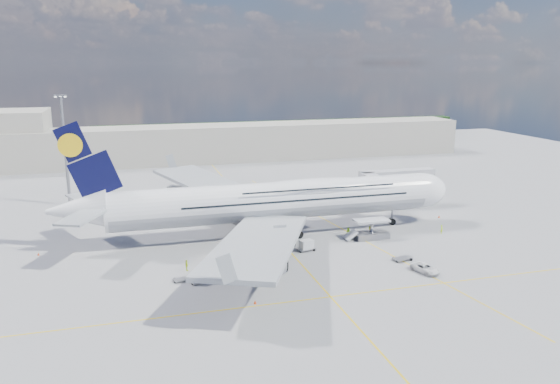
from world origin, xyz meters
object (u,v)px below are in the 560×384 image
object	(u,v)px
cone_nose	(439,216)
cone_wing_right_inner	(261,253)
airliner	(276,200)
dolly_back	(199,277)
cone_wing_left_outer	(200,199)
cone_tail	(38,254)
cone_wing_right_outer	(255,302)
light_mast	(65,149)
dolly_row_c	(229,252)
service_van	(425,268)
dolly_row_a	(229,266)
catering_truck_outer	(180,194)
crew_loader	(370,229)
dolly_nose_far	(402,258)
catering_truck_inner	(207,198)
dolly_nose_near	(306,245)
cone_wing_left_inner	(238,217)
crew_tug	(265,270)
crew_nose	(442,229)
baggage_tug	(274,264)
jet_bridge	(390,180)
crew_van	(348,233)
dolly_row_b	(182,279)
crew_wing	(187,265)

from	to	relation	value
cone_nose	cone_wing_right_inner	world-z (taller)	cone_wing_right_inner
airliner	dolly_back	bearing A→B (deg)	-131.54
cone_wing_left_outer	cone_tail	xyz separation A→B (m)	(-32.10, -30.88, -0.05)
cone_wing_right_outer	light_mast	bearing A→B (deg)	114.38
dolly_row_c	service_van	distance (m)	32.34
dolly_row_a	catering_truck_outer	world-z (taller)	catering_truck_outer
crew_loader	dolly_back	bearing A→B (deg)	-117.83
dolly_row_a	dolly_nose_far	world-z (taller)	dolly_nose_far
dolly_row_c	crew_loader	world-z (taller)	dolly_row_c
dolly_row_c	cone_tail	world-z (taller)	dolly_row_c
dolly_nose_far	catering_truck_inner	bearing A→B (deg)	105.65
dolly_nose_far	crew_loader	bearing A→B (deg)	70.24
dolly_back	dolly_nose_near	xyz separation A→B (m)	(20.18, 9.23, 0.15)
dolly_row_c	cone_wing_left_inner	world-z (taller)	dolly_row_c
crew_tug	catering_truck_inner	bearing A→B (deg)	84.43
cone_wing_left_outer	cone_wing_right_outer	world-z (taller)	cone_wing_left_outer
catering_truck_outer	crew_loader	xyz separation A→B (m)	(33.15, -36.02, -0.92)
dolly_row_c	dolly_row_a	bearing A→B (deg)	-103.58
light_mast	crew_nose	bearing A→B (deg)	-31.27
cone_wing_left_outer	dolly_row_c	bearing A→B (deg)	-90.83
catering_truck_outer	cone_nose	distance (m)	60.16
crew_nose	cone_nose	distance (m)	11.62
dolly_nose_far	crew_nose	bearing A→B (deg)	23.00
cone_wing_left_outer	cone_tail	distance (m)	44.54
baggage_tug	catering_truck_outer	bearing A→B (deg)	82.96
dolly_row_a	dolly_nose_near	distance (m)	15.49
airliner	dolly_row_c	size ratio (longest dim) A/B	27.97
jet_bridge	crew_nose	distance (m)	20.25
catering_truck_outer	dolly_row_a	bearing A→B (deg)	-53.08
jet_bridge	crew_van	size ratio (longest dim) A/B	9.54
dolly_row_a	cone_wing_left_inner	distance (m)	29.05
dolly_row_a	catering_truck_inner	distance (m)	40.27
dolly_nose_far	crew_tug	size ratio (longest dim) A/B	2.16
catering_truck_inner	cone_tail	xyz separation A→B (m)	(-33.09, -25.03, -1.80)
crew_nose	cone_wing_left_outer	size ratio (longest dim) A/B	2.85
dolly_row_b	cone_wing_right_outer	world-z (taller)	cone_wing_right_outer
cone_wing_left_outer	cone_tail	bearing A→B (deg)	-136.11
cone_wing_right_inner	cone_tail	size ratio (longest dim) A/B	1.24
dolly_row_c	crew_tug	xyz separation A→B (m)	(3.90, -9.01, -0.12)
dolly_row_a	dolly_nose_near	size ratio (longest dim) A/B	1.04
dolly_nose_near	cone_tail	distance (m)	46.47
crew_van	cone_wing_left_outer	distance (m)	43.27
cone_wing_left_inner	service_van	bearing A→B (deg)	-59.95
service_van	baggage_tug	bearing A→B (deg)	143.65
airliner	cone_nose	size ratio (longest dim) A/B	137.20
light_mast	airliner	bearing A→B (deg)	-41.00
dolly_row_c	dolly_nose_near	size ratio (longest dim) A/B	0.83
catering_truck_inner	crew_nose	xyz separation A→B (m)	(40.62, -33.35, -1.17)
service_van	crew_wing	world-z (taller)	crew_wing
crew_van	jet_bridge	bearing A→B (deg)	-94.54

